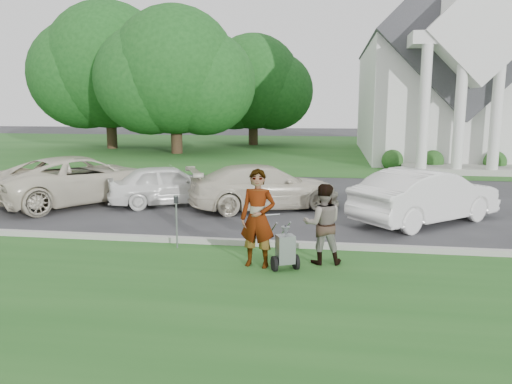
% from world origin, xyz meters
% --- Properties ---
extents(ground, '(120.00, 120.00, 0.00)m').
position_xyz_m(ground, '(0.00, 0.00, 0.00)').
color(ground, '#333335').
rests_on(ground, ground).
extents(grass_strip, '(80.00, 7.00, 0.01)m').
position_xyz_m(grass_strip, '(0.00, -3.00, 0.01)').
color(grass_strip, '#20551D').
rests_on(grass_strip, ground).
extents(church_lawn, '(80.00, 30.00, 0.01)m').
position_xyz_m(church_lawn, '(0.00, 27.00, 0.01)').
color(church_lawn, '#20551D').
rests_on(church_lawn, ground).
extents(curb, '(80.00, 0.18, 0.15)m').
position_xyz_m(curb, '(0.00, 0.55, 0.07)').
color(curb, '#9E9E93').
rests_on(curb, ground).
extents(church, '(9.19, 19.00, 24.10)m').
position_xyz_m(church, '(9.00, 23.11, 5.94)').
color(church, white).
rests_on(church, ground).
extents(tree_left, '(10.63, 8.40, 9.71)m').
position_xyz_m(tree_left, '(-8.01, 21.99, 5.11)').
color(tree_left, '#332316').
rests_on(tree_left, ground).
extents(tree_far, '(11.64, 9.20, 10.73)m').
position_xyz_m(tree_far, '(-14.01, 24.99, 5.69)').
color(tree_far, '#332316').
rests_on(tree_far, ground).
extents(tree_back, '(9.61, 7.60, 8.89)m').
position_xyz_m(tree_back, '(-4.01, 29.99, 4.73)').
color(tree_back, '#332316').
rests_on(tree_back, ground).
extents(striping_cart, '(0.82, 1.13, 0.97)m').
position_xyz_m(striping_cart, '(1.49, -1.06, 0.42)').
color(striping_cart, black).
rests_on(striping_cart, ground).
extents(person_left, '(0.80, 0.58, 2.01)m').
position_xyz_m(person_left, '(0.91, -0.92, 1.00)').
color(person_left, '#999999').
rests_on(person_left, ground).
extents(person_right, '(0.89, 0.74, 1.68)m').
position_xyz_m(person_right, '(2.21, -0.52, 0.84)').
color(person_right, '#999999').
rests_on(person_right, ground).
extents(parking_meter_near, '(0.09, 0.08, 1.25)m').
position_xyz_m(parking_meter_near, '(-1.11, 0.07, 0.79)').
color(parking_meter_near, gray).
rests_on(parking_meter_near, ground).
extents(car_a, '(5.52, 6.17, 1.59)m').
position_xyz_m(car_a, '(-5.94, 4.92, 0.80)').
color(car_a, beige).
rests_on(car_a, ground).
extents(car_b, '(4.24, 3.18, 1.34)m').
position_xyz_m(car_b, '(-2.94, 5.01, 0.67)').
color(car_b, white).
rests_on(car_b, ground).
extents(car_c, '(5.23, 3.78, 1.41)m').
position_xyz_m(car_c, '(0.29, 4.87, 0.70)').
color(car_c, beige).
rests_on(car_c, ground).
extents(car_d, '(4.55, 4.24, 1.52)m').
position_xyz_m(car_d, '(5.01, 3.63, 0.76)').
color(car_d, white).
rests_on(car_d, ground).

